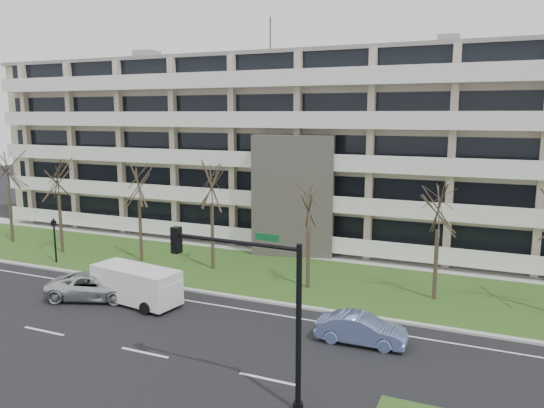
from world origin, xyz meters
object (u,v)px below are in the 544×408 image
at_px(silver_pickup, 95,286).
at_px(white_van, 137,282).
at_px(traffic_signal, 253,293).
at_px(pedestrian_signal, 55,235).
at_px(blue_sedan, 361,329).

xyz_separation_m(silver_pickup, white_van, (2.70, 0.31, 0.49)).
bearing_deg(traffic_signal, pedestrian_signal, 155.17).
height_order(silver_pickup, pedestrian_signal, pedestrian_signal).
distance_m(blue_sedan, pedestrian_signal, 23.74).
height_order(silver_pickup, traffic_signal, traffic_signal).
bearing_deg(pedestrian_signal, traffic_signal, -43.52).
bearing_deg(white_van, pedestrian_signal, 166.11).
distance_m(silver_pickup, blue_sedan, 15.52).
bearing_deg(white_van, blue_sedan, 8.04).
distance_m(silver_pickup, traffic_signal, 14.84).
bearing_deg(traffic_signal, blue_sedan, 71.64).
xyz_separation_m(silver_pickup, pedestrian_signal, (-7.74, 4.67, 1.33)).
relative_size(blue_sedan, pedestrian_signal, 1.28).
height_order(silver_pickup, white_van, white_van).
xyz_separation_m(blue_sedan, traffic_signal, (-2.48, -6.39, 3.45)).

